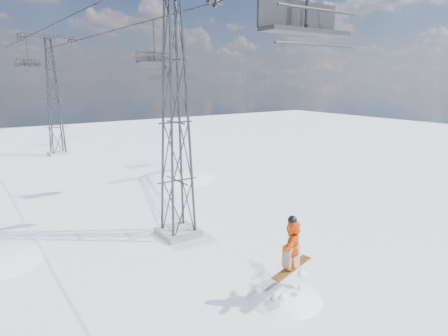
# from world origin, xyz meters

# --- Properties ---
(ground) EXTENTS (120.00, 120.00, 0.00)m
(ground) POSITION_xyz_m (0.00, 0.00, 0.00)
(ground) COLOR white
(ground) RESTS_ON ground
(snow_terrain) EXTENTS (39.00, 37.00, 22.00)m
(snow_terrain) POSITION_xyz_m (-4.77, 21.24, -9.59)
(snow_terrain) COLOR white
(snow_terrain) RESTS_ON ground
(lift_tower_near) EXTENTS (5.20, 1.80, 11.43)m
(lift_tower_near) POSITION_xyz_m (0.80, 8.00, 5.47)
(lift_tower_near) COLOR #999999
(lift_tower_near) RESTS_ON ground
(lift_tower_far) EXTENTS (5.20, 1.80, 11.43)m
(lift_tower_far) POSITION_xyz_m (0.80, 33.00, 5.47)
(lift_tower_far) COLOR #999999
(lift_tower_far) RESTS_ON ground
(haul_cables) EXTENTS (4.46, 51.00, 0.06)m
(haul_cables) POSITION_xyz_m (0.80, 19.50, 10.85)
(haul_cables) COLOR black
(haul_cables) RESTS_ON ground
(lift_chair_near) EXTENTS (2.20, 0.63, 2.73)m
(lift_chair_near) POSITION_xyz_m (-1.40, -2.02, 8.66)
(lift_chair_near) COLOR black
(lift_chair_near) RESTS_ON ground
(lift_chair_mid) EXTENTS (2.22, 0.64, 2.75)m
(lift_chair_mid) POSITION_xyz_m (3.00, 14.75, 8.64)
(lift_chair_mid) COLOR black
(lift_chair_mid) RESTS_ON ground
(lift_chair_far) EXTENTS (2.19, 0.63, 2.71)m
(lift_chair_far) POSITION_xyz_m (-1.40, 31.04, 8.68)
(lift_chair_far) COLOR black
(lift_chair_far) RESTS_ON ground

